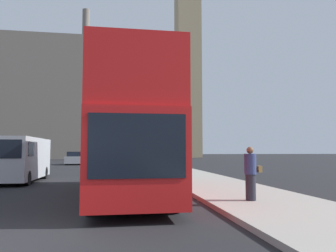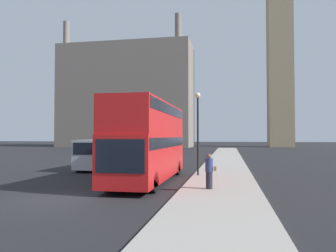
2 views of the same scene
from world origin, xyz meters
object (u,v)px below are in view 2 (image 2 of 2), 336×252
object	(u,v)px
red_double_decker_bus	(149,138)
street_lamp	(198,120)
pedestrian	(209,171)
parked_sedan	(160,150)
white_van	(99,153)
clock_tower	(279,8)

from	to	relation	value
red_double_decker_bus	street_lamp	bearing A→B (deg)	43.54
pedestrian	parked_sedan	size ratio (longest dim) A/B	0.37
red_double_decker_bus	street_lamp	world-z (taller)	street_lamp
pedestrian	parked_sedan	distance (m)	32.93
red_double_decker_bus	parked_sedan	world-z (taller)	red_double_decker_bus
white_van	pedestrian	distance (m)	12.97
clock_tower	white_van	world-z (taller)	clock_tower
red_double_decker_bus	white_van	distance (m)	8.42
red_double_decker_bus	parked_sedan	distance (m)	29.33
red_double_decker_bus	white_van	bearing A→B (deg)	132.47
red_double_decker_bus	clock_tower	bearing A→B (deg)	75.57
white_van	street_lamp	xyz separation A→B (m)	(8.26, -3.63, 2.42)
clock_tower	white_van	xyz separation A→B (m)	(-23.04, -61.59, -34.22)
clock_tower	pedestrian	bearing A→B (deg)	-101.00
clock_tower	parked_sedan	size ratio (longest dim) A/B	15.29
white_van	red_double_decker_bus	bearing A→B (deg)	-47.53
white_van	parked_sedan	xyz separation A→B (m)	(0.19, 22.62, -0.57)
clock_tower	street_lamp	distance (m)	74.06
white_van	street_lamp	bearing A→B (deg)	-23.73
pedestrian	street_lamp	world-z (taller)	street_lamp
red_double_decker_bus	street_lamp	distance (m)	3.82
red_double_decker_bus	white_van	size ratio (longest dim) A/B	1.78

